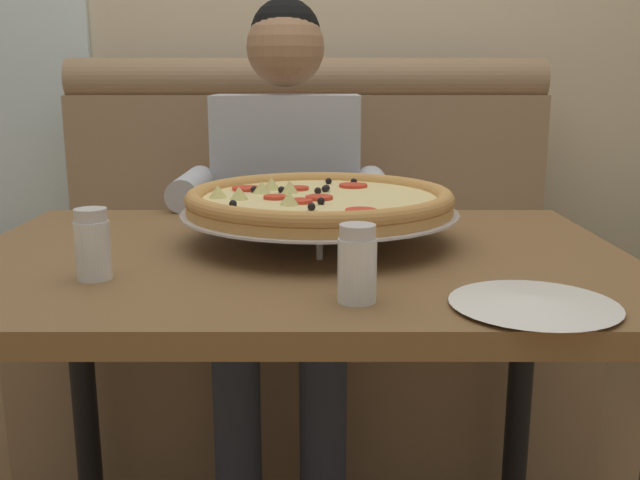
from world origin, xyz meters
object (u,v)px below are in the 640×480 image
(shaker_pepper_flakes, at_px, (359,269))
(dining_table, at_px, (297,302))
(pizza, at_px, (320,202))
(shaker_oregano, at_px, (95,249))
(plate_near_left, at_px, (536,301))
(booth_bench, at_px, (307,294))
(diner_main, at_px, (287,213))

(shaker_pepper_flakes, bearing_deg, dining_table, 108.21)
(pizza, bearing_deg, shaker_oregano, -143.18)
(shaker_oregano, bearing_deg, plate_near_left, -12.41)
(dining_table, relative_size, shaker_oregano, 10.68)
(booth_bench, bearing_deg, shaker_pepper_flakes, -85.31)
(booth_bench, distance_m, shaker_oregano, 1.18)
(dining_table, relative_size, shaker_pepper_flakes, 10.80)
(shaker_pepper_flakes, bearing_deg, shaker_oregano, 164.07)
(dining_table, distance_m, shaker_oregano, 0.39)
(booth_bench, relative_size, pizza, 2.96)
(pizza, relative_size, shaker_pepper_flakes, 4.76)
(shaker_oregano, bearing_deg, booth_bench, 73.74)
(booth_bench, height_order, dining_table, booth_bench)
(shaker_oregano, relative_size, plate_near_left, 0.48)
(pizza, xyz_separation_m, plate_near_left, (0.30, -0.41, -0.07))
(dining_table, bearing_deg, diner_main, 94.42)
(booth_bench, relative_size, shaker_pepper_flakes, 14.08)
(diner_main, height_order, shaker_pepper_flakes, diner_main)
(diner_main, xyz_separation_m, pizza, (0.09, -0.54, 0.12))
(dining_table, relative_size, diner_main, 0.95)
(shaker_pepper_flakes, relative_size, shaker_oregano, 0.99)
(booth_bench, xyz_separation_m, shaker_pepper_flakes, (0.10, -1.18, 0.40))
(plate_near_left, bearing_deg, diner_main, 112.40)
(plate_near_left, bearing_deg, shaker_oregano, 167.59)
(dining_table, relative_size, pizza, 2.27)
(dining_table, xyz_separation_m, shaker_pepper_flakes, (0.10, -0.30, 0.14))
(shaker_oregano, distance_m, plate_near_left, 0.67)
(diner_main, height_order, plate_near_left, diner_main)
(booth_bench, height_order, shaker_pepper_flakes, booth_bench)
(shaker_pepper_flakes, xyz_separation_m, shaker_oregano, (-0.41, 0.12, 0.00))
(pizza, relative_size, plate_near_left, 2.27)
(booth_bench, relative_size, diner_main, 1.23)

